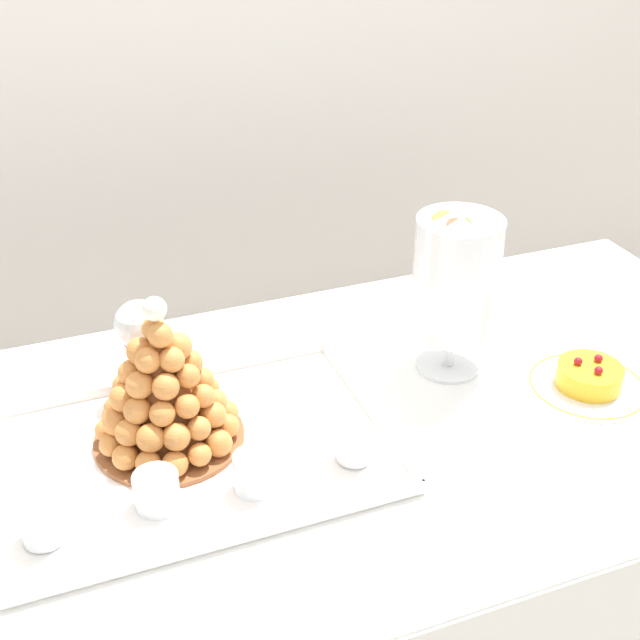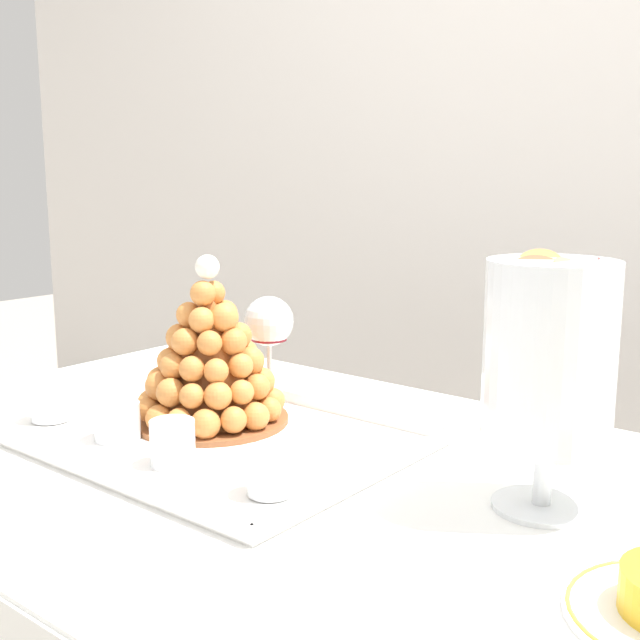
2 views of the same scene
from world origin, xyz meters
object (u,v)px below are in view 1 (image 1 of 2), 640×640
(dessert_cup_left, at_px, (42,522))
(wine_glass, at_px, (139,328))
(serving_tray, at_px, (192,454))
(dessert_cup_centre, at_px, (254,474))
(fruit_tart_plate, at_px, (588,380))
(croquembouche, at_px, (164,390))
(dessert_cup_mid_right, at_px, (354,445))
(dessert_cup_mid_left, at_px, (157,492))
(macaron_goblet, at_px, (455,277))

(dessert_cup_left, relative_size, wine_glass, 0.33)
(serving_tray, height_order, dessert_cup_left, dessert_cup_left)
(dessert_cup_centre, bearing_deg, fruit_tart_plate, 4.20)
(dessert_cup_centre, bearing_deg, croquembouche, 120.78)
(fruit_tart_plate, bearing_deg, dessert_cup_mid_right, -175.57)
(croquembouche, bearing_deg, dessert_cup_centre, -59.22)
(dessert_cup_mid_left, distance_m, fruit_tart_plate, 0.71)
(macaron_goblet, bearing_deg, croquembouche, -175.95)
(dessert_cup_mid_left, distance_m, dessert_cup_mid_right, 0.28)
(fruit_tart_plate, bearing_deg, dessert_cup_left, -177.63)
(croquembouche, relative_size, dessert_cup_left, 4.14)
(serving_tray, height_order, dessert_cup_mid_left, dessert_cup_mid_left)
(croquembouche, relative_size, dessert_cup_centre, 4.31)
(serving_tray, distance_m, wine_glass, 0.22)
(croquembouche, height_order, dessert_cup_mid_right, croquembouche)
(serving_tray, relative_size, dessert_cup_centre, 10.14)
(dessert_cup_mid_left, height_order, wine_glass, wine_glass)
(dessert_cup_mid_left, xyz_separation_m, macaron_goblet, (0.53, 0.17, 0.14))
(dessert_cup_left, relative_size, macaron_goblet, 0.20)
(macaron_goblet, bearing_deg, dessert_cup_centre, -155.64)
(croquembouche, xyz_separation_m, fruit_tart_plate, (0.67, -0.10, -0.08))
(croquembouche, height_order, fruit_tart_plate, croquembouche)
(dessert_cup_mid_left, xyz_separation_m, dessert_cup_mid_right, (0.28, -0.01, 0.00))
(dessert_cup_centre, relative_size, macaron_goblet, 0.19)
(serving_tray, bearing_deg, dessert_cup_mid_left, -126.74)
(dessert_cup_left, bearing_deg, macaron_goblet, 14.38)
(dessert_cup_left, distance_m, fruit_tart_plate, 0.86)
(dessert_cup_mid_left, xyz_separation_m, wine_glass, (0.04, 0.26, 0.10))
(dessert_cup_left, bearing_deg, dessert_cup_centre, -1.51)
(croquembouche, bearing_deg, serving_tray, -59.41)
(fruit_tart_plate, bearing_deg, croquembouche, 171.26)
(dessert_cup_mid_left, xyz_separation_m, fruit_tart_plate, (0.71, 0.03, -0.02))
(dessert_cup_centre, xyz_separation_m, macaron_goblet, (0.40, 0.18, 0.14))
(croquembouche, distance_m, dessert_cup_left, 0.24)
(fruit_tart_plate, height_order, wine_glass, wine_glass)
(dessert_cup_mid_left, relative_size, fruit_tart_plate, 0.32)
(serving_tray, height_order, dessert_cup_centre, dessert_cup_centre)
(serving_tray, relative_size, dessert_cup_mid_left, 9.25)
(dessert_cup_mid_right, distance_m, macaron_goblet, 0.33)
(dessert_cup_centre, relative_size, wine_glass, 0.32)
(dessert_cup_mid_right, height_order, wine_glass, wine_glass)
(croquembouche, xyz_separation_m, dessert_cup_left, (-0.19, -0.14, -0.06))
(dessert_cup_mid_left, bearing_deg, macaron_goblet, 17.42)
(dessert_cup_mid_left, bearing_deg, croquembouche, 71.93)
(serving_tray, relative_size, wine_glass, 3.27)
(dessert_cup_mid_right, relative_size, wine_glass, 0.30)
(dessert_cup_mid_right, bearing_deg, serving_tray, 156.21)
(dessert_cup_centre, distance_m, dessert_cup_mid_right, 0.15)
(wine_glass, bearing_deg, dessert_cup_left, -123.94)
(serving_tray, bearing_deg, fruit_tart_plate, -5.47)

